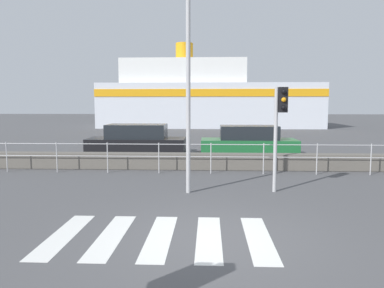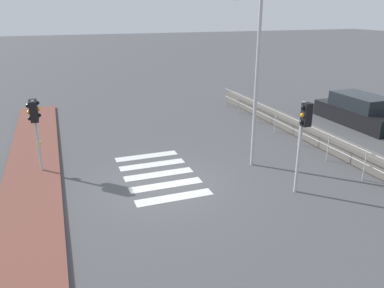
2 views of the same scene
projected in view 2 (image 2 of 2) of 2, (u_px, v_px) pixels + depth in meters
name	position (u px, v px, depth m)	size (l,w,h in m)	color
ground_plane	(167.00, 186.00, 12.08)	(160.00, 160.00, 0.00)	#4C4C4F
sidewalk_brick	(30.00, 206.00, 10.74)	(24.00, 1.80, 0.12)	brown
crosswalk	(159.00, 174.00, 12.93)	(4.05, 2.40, 0.01)	silver
seawall	(346.00, 151.00, 14.27)	(20.19, 0.55, 0.59)	#605B54
harbor_fence	(329.00, 143.00, 13.85)	(18.21, 0.04, 1.08)	#B2B2B5
traffic_light_near	(35.00, 117.00, 12.34)	(0.58, 0.41, 2.58)	#B2B2B5
traffic_light_far	(303.00, 128.00, 10.90)	(0.34, 0.32, 2.87)	#B2B2B5
streetlamp	(252.00, 63.00, 12.42)	(0.32, 1.15, 5.93)	#B2B2B5
parked_car_black	(359.00, 111.00, 18.46)	(4.59, 1.81, 1.46)	black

